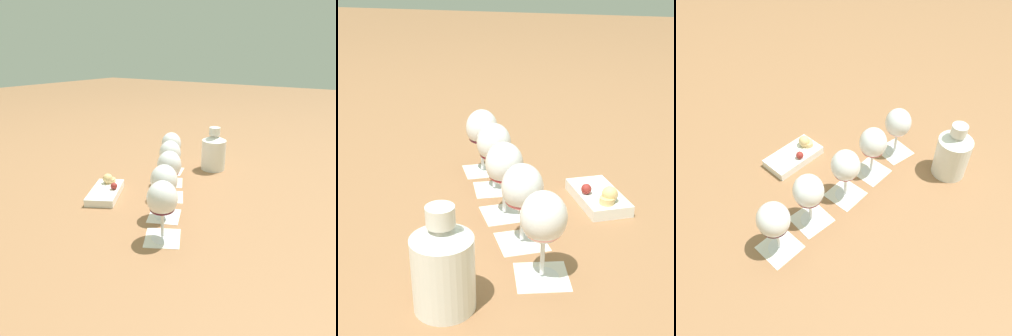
{
  "view_description": "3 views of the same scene",
  "coord_description": "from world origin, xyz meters",
  "views": [
    {
      "loc": [
        0.78,
        0.51,
        0.47
      ],
      "look_at": [
        -0.0,
        -0.0,
        0.11
      ],
      "focal_mm": 32.0,
      "sensor_mm": 36.0,
      "label": 1
    },
    {
      "loc": [
        -0.98,
        -0.27,
        0.54
      ],
      "look_at": [
        -0.0,
        -0.0,
        0.11
      ],
      "focal_mm": 55.0,
      "sensor_mm": 36.0,
      "label": 2
    },
    {
      "loc": [
        0.21,
        0.65,
        0.81
      ],
      "look_at": [
        -0.0,
        -0.0,
        0.11
      ],
      "focal_mm": 38.0,
      "sensor_mm": 36.0,
      "label": 3
    }
  ],
  "objects": [
    {
      "name": "snack_dish",
      "position": [
        0.1,
        -0.2,
        0.02
      ],
      "size": [
        0.2,
        0.17,
        0.06
      ],
      "color": "white",
      "rests_on": "ground_plane"
    },
    {
      "name": "wine_glass_0",
      "position": [
        -0.22,
        -0.13,
        0.11
      ],
      "size": [
        0.08,
        0.08,
        0.17
      ],
      "color": "white",
      "rests_on": "tasting_card_0"
    },
    {
      "name": "wine_glass_3",
      "position": [
        0.11,
        0.06,
        0.11
      ],
      "size": [
        0.08,
        0.08,
        0.17
      ],
      "color": "white",
      "rests_on": "tasting_card_3"
    },
    {
      "name": "wine_glass_2",
      "position": [
        -0.01,
        0.0,
        0.11
      ],
      "size": [
        0.08,
        0.08,
        0.17
      ],
      "color": "white",
      "rests_on": "tasting_card_2"
    },
    {
      "name": "tasting_card_2",
      "position": [
        -0.01,
        0.0,
        0.0
      ],
      "size": [
        0.13,
        0.13,
        0.0
      ],
      "color": "silver",
      "rests_on": "ground_plane"
    },
    {
      "name": "tasting_card_1",
      "position": [
        -0.11,
        -0.07,
        0.0
      ],
      "size": [
        0.13,
        0.13,
        0.0
      ],
      "color": "silver",
      "rests_on": "ground_plane"
    },
    {
      "name": "wine_glass_4",
      "position": [
        0.21,
        0.12,
        0.11
      ],
      "size": [
        0.08,
        0.08,
        0.17
      ],
      "color": "white",
      "rests_on": "tasting_card_4"
    },
    {
      "name": "ceramic_vase",
      "position": [
        -0.34,
        0.01,
        0.08
      ],
      "size": [
        0.1,
        0.1,
        0.18
      ],
      "color": "white",
      "rests_on": "ground_plane"
    },
    {
      "name": "tasting_card_3",
      "position": [
        0.11,
        0.06,
        0.0
      ],
      "size": [
        0.13,
        0.13,
        0.0
      ],
      "color": "silver",
      "rests_on": "ground_plane"
    },
    {
      "name": "tasting_card_4",
      "position": [
        0.21,
        0.12,
        0.0
      ],
      "size": [
        0.13,
        0.13,
        0.0
      ],
      "color": "silver",
      "rests_on": "ground_plane"
    },
    {
      "name": "ground_plane",
      "position": [
        0.0,
        0.0,
        0.0
      ],
      "size": [
        8.0,
        8.0,
        0.0
      ],
      "primitive_type": "plane",
      "color": "#936642"
    },
    {
      "name": "wine_glass_1",
      "position": [
        -0.11,
        -0.07,
        0.11
      ],
      "size": [
        0.08,
        0.08,
        0.17
      ],
      "color": "white",
      "rests_on": "tasting_card_1"
    },
    {
      "name": "tasting_card_0",
      "position": [
        -0.22,
        -0.13,
        0.0
      ],
      "size": [
        0.12,
        0.12,
        0.0
      ],
      "color": "silver",
      "rests_on": "ground_plane"
    }
  ]
}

